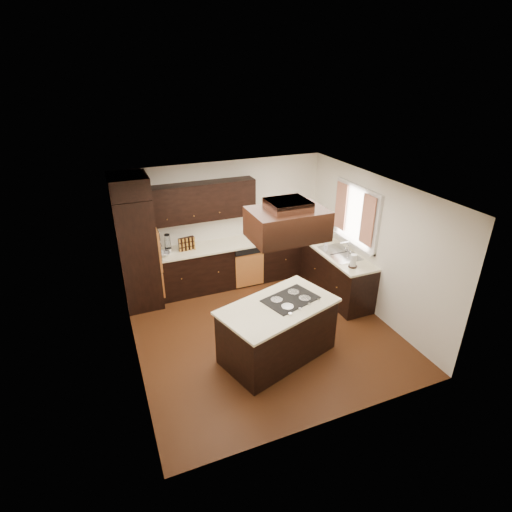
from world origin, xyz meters
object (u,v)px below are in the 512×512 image
(oven_column, at_px, (138,253))
(range_hood, at_px, (287,224))
(island, at_px, (277,332))
(spice_rack, at_px, (187,244))

(oven_column, bearing_deg, range_hood, -50.26)
(oven_column, distance_m, island, 2.98)
(island, xyz_separation_m, range_hood, (0.15, 0.10, 1.72))
(oven_column, distance_m, spice_rack, 0.93)
(oven_column, height_order, spice_rack, oven_column)
(spice_rack, bearing_deg, oven_column, 175.41)
(range_hood, distance_m, spice_rack, 2.77)
(spice_rack, bearing_deg, range_hood, -78.63)
(island, relative_size, spice_rack, 5.50)
(range_hood, height_order, spice_rack, range_hood)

